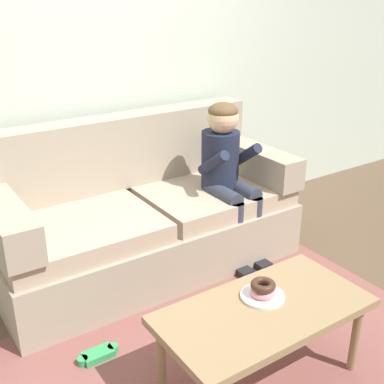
# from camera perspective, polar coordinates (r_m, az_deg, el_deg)

# --- Properties ---
(ground) EXTENTS (10.00, 10.00, 0.00)m
(ground) POSITION_cam_1_polar(r_m,az_deg,el_deg) (2.86, 1.09, -16.15)
(ground) COLOR brown
(wall_back) EXTENTS (8.00, 0.10, 2.80)m
(wall_back) POSITION_cam_1_polar(r_m,az_deg,el_deg) (3.49, -12.50, 15.70)
(wall_back) COLOR beige
(wall_back) RESTS_ON ground
(area_rug) EXTENTS (2.40, 1.61, 0.01)m
(area_rug) POSITION_cam_1_polar(r_m,az_deg,el_deg) (2.70, 4.29, -18.76)
(area_rug) COLOR brown
(area_rug) RESTS_ON ground
(couch) EXTENTS (2.00, 0.90, 1.00)m
(couch) POSITION_cam_1_polar(r_m,az_deg,el_deg) (3.34, -5.75, -2.95)
(couch) COLOR tan
(couch) RESTS_ON ground
(coffee_table) EXTENTS (1.00, 0.51, 0.44)m
(coffee_table) POSITION_cam_1_polar(r_m,az_deg,el_deg) (2.35, 8.33, -14.12)
(coffee_table) COLOR #937551
(coffee_table) RESTS_ON ground
(person_child) EXTENTS (0.34, 0.58, 1.10)m
(person_child) POSITION_cam_1_polar(r_m,az_deg,el_deg) (3.33, 4.10, 2.91)
(person_child) COLOR #1E2338
(person_child) RESTS_ON ground
(plate) EXTENTS (0.21, 0.21, 0.01)m
(plate) POSITION_cam_1_polar(r_m,az_deg,el_deg) (2.39, 8.20, -11.89)
(plate) COLOR white
(plate) RESTS_ON coffee_table
(donut) EXTENTS (0.16, 0.16, 0.04)m
(donut) POSITION_cam_1_polar(r_m,az_deg,el_deg) (2.37, 8.23, -11.40)
(donut) COLOR pink
(donut) RESTS_ON plate
(donut_second) EXTENTS (0.16, 0.16, 0.04)m
(donut_second) POSITION_cam_1_polar(r_m,az_deg,el_deg) (2.35, 8.28, -10.67)
(donut_second) COLOR #422619
(donut_second) RESTS_ON donut
(toy_controller) EXTENTS (0.23, 0.09, 0.05)m
(toy_controller) POSITION_cam_1_polar(r_m,az_deg,el_deg) (2.73, -10.86, -18.18)
(toy_controller) COLOR #339E56
(toy_controller) RESTS_ON ground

